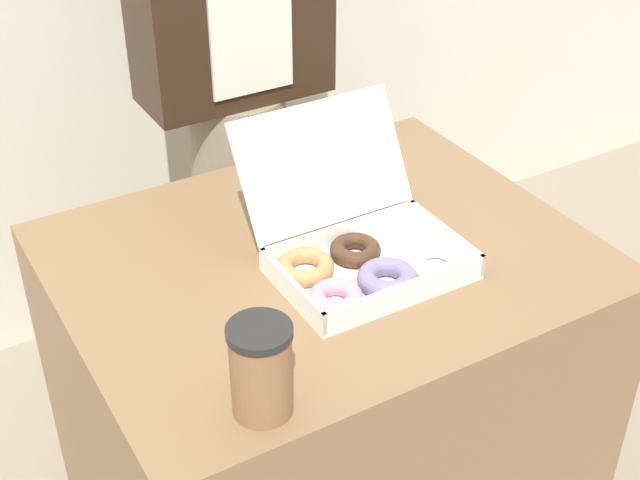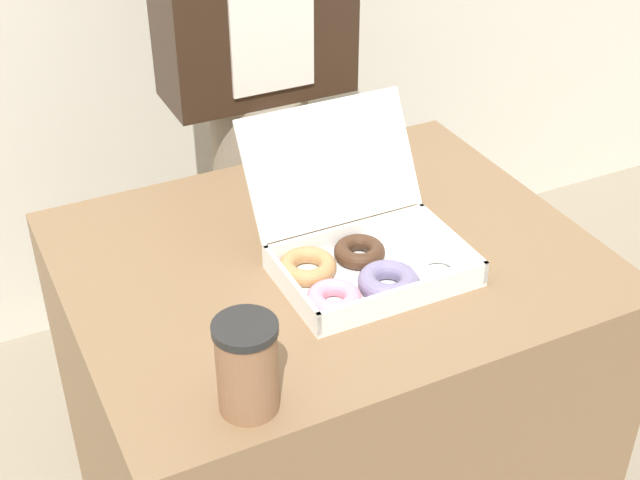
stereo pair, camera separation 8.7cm
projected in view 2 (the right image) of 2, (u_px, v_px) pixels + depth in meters
table at (327, 406)px, 1.78m from camera, size 0.91×0.73×0.74m
donut_box at (366, 254)px, 1.50m from camera, size 0.32×0.34×0.23m
coffee_cup at (247, 366)px, 1.21m from camera, size 0.09×0.09×0.15m
person_customer at (256, 61)px, 1.96m from camera, size 0.41×0.23×1.57m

